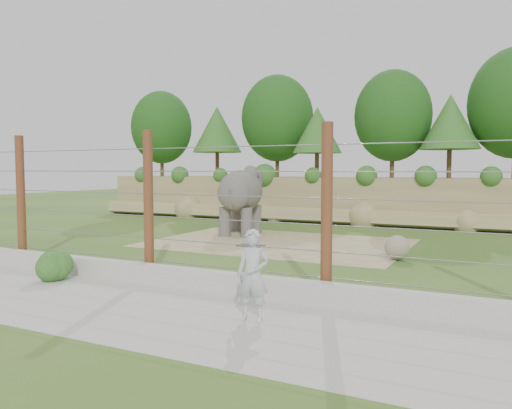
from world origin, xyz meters
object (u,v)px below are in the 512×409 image
at_px(stone_ball, 397,248).
at_px(barrier_fence, 148,205).
at_px(elephant, 241,201).
at_px(zookeeper, 253,275).

height_order(stone_ball, barrier_fence, barrier_fence).
relative_size(elephant, zookeeper, 2.12).
xyz_separation_m(barrier_fence, zookeeper, (4.23, -2.15, -1.10)).
bearing_deg(stone_ball, barrier_fence, -133.78).
xyz_separation_m(elephant, stone_ball, (7.56, -3.37, -1.11)).
distance_m(stone_ball, barrier_fence, 8.10).
distance_m(barrier_fence, zookeeper, 4.87).
bearing_deg(barrier_fence, stone_ball, 46.22).
height_order(stone_ball, zookeeper, zookeeper).
distance_m(stone_ball, zookeeper, 8.00).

